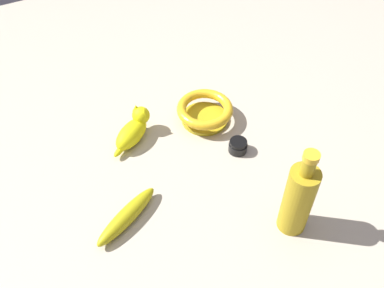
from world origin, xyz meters
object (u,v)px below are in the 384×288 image
at_px(bottle_tall, 298,199).
at_px(nail_polish_jar, 239,147).
at_px(banana, 127,216).
at_px(cat_figurine, 133,129).
at_px(bowl, 205,111).

height_order(bottle_tall, nail_polish_jar, bottle_tall).
xyz_separation_m(bottle_tall, banana, (-0.31, 0.17, -0.08)).
bearing_deg(banana, nail_polish_jar, -16.09).
bearing_deg(cat_figurine, nail_polish_jar, -37.70).
xyz_separation_m(bowl, cat_figurine, (-0.19, 0.03, 0.00)).
relative_size(cat_figurine, nail_polish_jar, 2.79).
xyz_separation_m(banana, nail_polish_jar, (0.32, 0.06, -0.00)).
distance_m(banana, cat_figurine, 0.25).
bearing_deg(bottle_tall, cat_figurine, 116.64).
bearing_deg(nail_polish_jar, cat_figurine, 142.30).
distance_m(banana, bowl, 0.36).
height_order(banana, cat_figurine, cat_figurine).
xyz_separation_m(cat_figurine, nail_polish_jar, (0.21, -0.16, -0.02)).
relative_size(banana, bowl, 1.22).
height_order(banana, nail_polish_jar, banana).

